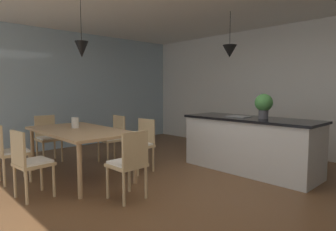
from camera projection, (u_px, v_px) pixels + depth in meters
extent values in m
cube|color=brown|center=(189.00, 196.00, 3.75)|extent=(10.00, 8.40, 0.04)
cube|color=white|center=(298.00, 90.00, 5.84)|extent=(10.00, 0.12, 2.70)
cube|color=#9EB7C6|center=(59.00, 90.00, 6.56)|extent=(0.06, 8.40, 2.70)
cube|color=tan|center=(79.00, 131.00, 4.47)|extent=(1.88, 1.02, 0.04)
cylinder|color=tan|center=(80.00, 143.00, 5.42)|extent=(0.06, 0.06, 0.73)
cylinder|color=tan|center=(135.00, 159.00, 4.17)|extent=(0.06, 0.06, 0.73)
cylinder|color=tan|center=(33.00, 149.00, 4.83)|extent=(0.06, 0.06, 0.73)
cylinder|color=tan|center=(80.00, 170.00, 3.58)|extent=(0.06, 0.06, 0.73)
cube|color=tan|center=(49.00, 139.00, 5.41)|extent=(0.40, 0.40, 0.04)
cube|color=white|center=(49.00, 137.00, 5.41)|extent=(0.36, 0.36, 0.03)
cube|color=tan|center=(45.00, 126.00, 5.52)|extent=(0.03, 0.38, 0.42)
cylinder|color=tan|center=(62.00, 151.00, 5.42)|extent=(0.04, 0.04, 0.41)
cylinder|color=tan|center=(44.00, 154.00, 5.19)|extent=(0.04, 0.04, 0.41)
cylinder|color=tan|center=(55.00, 148.00, 5.67)|extent=(0.04, 0.04, 0.41)
cylinder|color=tan|center=(37.00, 151.00, 5.44)|extent=(0.04, 0.04, 0.41)
cube|color=tan|center=(34.00, 164.00, 3.62)|extent=(0.44, 0.44, 0.04)
cube|color=white|center=(34.00, 161.00, 3.62)|extent=(0.39, 0.39, 0.03)
cube|color=tan|center=(18.00, 148.00, 3.47)|extent=(0.38, 0.07, 0.42)
cylinder|color=tan|center=(42.00, 176.00, 3.88)|extent=(0.04, 0.04, 0.41)
cylinder|color=tan|center=(54.00, 181.00, 3.66)|extent=(0.04, 0.04, 0.41)
cylinder|color=tan|center=(15.00, 182.00, 3.63)|extent=(0.04, 0.04, 0.41)
cylinder|color=tan|center=(26.00, 188.00, 3.40)|extent=(0.04, 0.04, 0.41)
cube|color=tan|center=(111.00, 140.00, 5.37)|extent=(0.41, 0.41, 0.04)
cube|color=white|center=(111.00, 138.00, 5.36)|extent=(0.37, 0.37, 0.03)
cube|color=tan|center=(119.00, 127.00, 5.46)|extent=(0.38, 0.04, 0.42)
cylinder|color=tan|center=(108.00, 154.00, 5.15)|extent=(0.04, 0.04, 0.41)
cylinder|color=tan|center=(99.00, 151.00, 5.40)|extent=(0.04, 0.04, 0.41)
cylinder|color=tan|center=(124.00, 152.00, 5.37)|extent=(0.04, 0.04, 0.41)
cylinder|color=tan|center=(114.00, 149.00, 5.63)|extent=(0.04, 0.04, 0.41)
cube|color=tan|center=(14.00, 153.00, 4.24)|extent=(0.42, 0.42, 0.04)
cube|color=white|center=(14.00, 151.00, 4.23)|extent=(0.38, 0.38, 0.03)
cylinder|color=tan|center=(24.00, 164.00, 4.49)|extent=(0.04, 0.04, 0.41)
cylinder|color=tan|center=(30.00, 168.00, 4.24)|extent=(0.04, 0.04, 0.41)
cylinder|color=tan|center=(4.00, 173.00, 4.02)|extent=(0.04, 0.04, 0.41)
cube|color=tan|center=(127.00, 165.00, 3.58)|extent=(0.41, 0.41, 0.04)
cube|color=white|center=(126.00, 162.00, 3.58)|extent=(0.37, 0.37, 0.03)
cube|color=tan|center=(135.00, 149.00, 3.43)|extent=(0.04, 0.38, 0.42)
cylinder|color=tan|center=(108.00, 182.00, 3.60)|extent=(0.04, 0.04, 0.41)
cylinder|color=tan|center=(129.00, 177.00, 3.84)|extent=(0.04, 0.04, 0.41)
cylinder|color=tan|center=(124.00, 189.00, 3.36)|extent=(0.04, 0.04, 0.41)
cylinder|color=tan|center=(146.00, 182.00, 3.60)|extent=(0.04, 0.04, 0.41)
cube|color=tan|center=(139.00, 146.00, 4.75)|extent=(0.43, 0.43, 0.04)
cube|color=white|center=(139.00, 144.00, 4.75)|extent=(0.38, 0.38, 0.03)
cube|color=tan|center=(146.00, 131.00, 4.86)|extent=(0.38, 0.06, 0.42)
cylinder|color=tan|center=(138.00, 163.00, 4.53)|extent=(0.04, 0.04, 0.41)
cylinder|color=tan|center=(124.00, 160.00, 4.76)|extent=(0.04, 0.04, 0.41)
cylinder|color=tan|center=(153.00, 159.00, 4.78)|extent=(0.04, 0.04, 0.41)
cylinder|color=tan|center=(140.00, 156.00, 5.01)|extent=(0.04, 0.04, 0.41)
cube|color=silver|center=(250.00, 145.00, 4.80)|extent=(2.17, 0.77, 0.88)
cube|color=black|center=(250.00, 119.00, 4.76)|extent=(2.23, 0.83, 0.04)
cube|color=gray|center=(238.00, 116.00, 4.93)|extent=(0.36, 0.30, 0.01)
cylinder|color=black|center=(81.00, 20.00, 4.22)|extent=(0.01, 0.01, 0.62)
cone|color=black|center=(82.00, 49.00, 4.26)|extent=(0.20, 0.20, 0.24)
cylinder|color=black|center=(230.00, 28.00, 4.93)|extent=(0.01, 0.01, 0.57)
cone|color=black|center=(230.00, 51.00, 4.97)|extent=(0.25, 0.25, 0.21)
cylinder|color=#4C4C51|center=(263.00, 114.00, 4.58)|extent=(0.15, 0.15, 0.14)
sphere|color=#478C42|center=(264.00, 103.00, 4.57)|extent=(0.28, 0.28, 0.28)
cylinder|color=silver|center=(75.00, 123.00, 4.64)|extent=(0.11, 0.11, 0.17)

